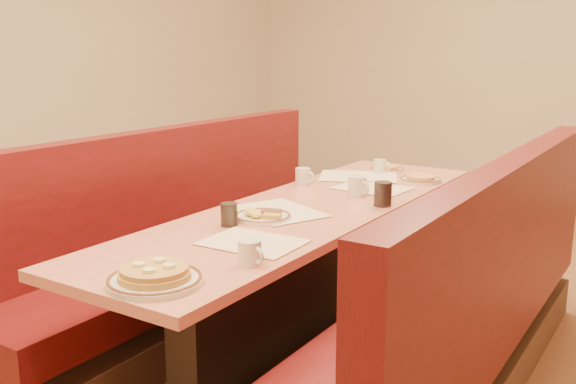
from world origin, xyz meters
The scene contains 18 objects.
ground centered at (0.00, 0.00, 0.00)m, with size 8.00×8.00×0.00m, color #9E6647.
diner_table centered at (0.00, 0.00, 0.37)m, with size 0.70×2.50×0.75m.
booth_left centered at (-0.73, 0.00, 0.36)m, with size 0.55×2.50×1.05m.
booth_right centered at (0.73, 0.00, 0.36)m, with size 0.55×2.50×1.05m.
placemat_near_left centered at (-0.06, -0.16, 0.75)m, with size 0.40×0.30×0.00m, color #FFEFC7.
placemat_near_right centered at (0.12, -0.59, 0.75)m, with size 0.36×0.27×0.00m, color #FFEFC7.
placemat_far_left centered at (-0.12, 0.74, 0.75)m, with size 0.42×0.32×0.00m, color #FFEFC7.
placemat_far_right centered at (0.08, 0.50, 0.75)m, with size 0.36×0.27×0.00m, color #FFEFC7.
pancake_plate centered at (0.12, -1.10, 0.77)m, with size 0.30×0.30×0.07m.
eggs_plate centered at (-0.05, -0.29, 0.76)m, with size 0.24×0.24×0.05m.
extra_plate_mid centered at (0.22, 0.81, 0.77)m, with size 0.22×0.22×0.05m.
extra_plate_far centered at (-0.06, 1.01, 0.76)m, with size 0.20×0.20×0.04m.
coffee_mug_a centered at (0.26, -0.80, 0.79)m, with size 0.11×0.08×0.08m.
coffee_mug_b centered at (-0.28, 0.41, 0.79)m, with size 0.11×0.08×0.09m.
coffee_mug_c centered at (0.09, 0.32, 0.80)m, with size 0.12×0.09×0.09m.
coffee_mug_d centered at (-0.07, 0.92, 0.79)m, with size 0.10×0.07×0.08m.
soda_tumbler_near centered at (-0.10, -0.45, 0.80)m, with size 0.07×0.07×0.10m.
soda_tumbler_mid centered at (0.28, 0.20, 0.81)m, with size 0.08×0.08×0.11m.
Camera 1 is at (1.47, -2.44, 1.46)m, focal length 40.00 mm.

